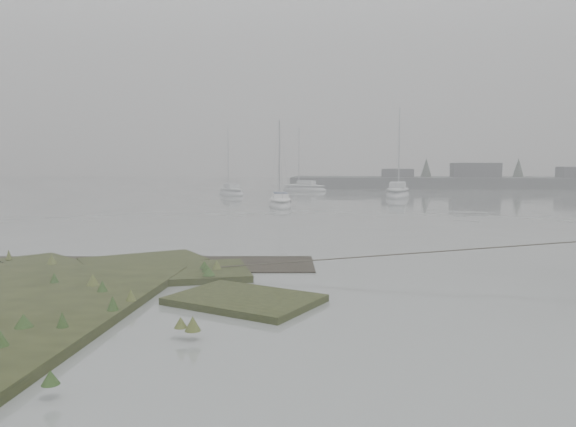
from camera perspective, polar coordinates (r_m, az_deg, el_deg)
The scene contains 6 objects.
ground at distance 44.48m, azimuth 1.85°, elevation 0.77°, with size 160.00×160.00×0.00m, color gray.
far_shoreline at distance 79.84m, azimuth 23.12°, elevation 3.01°, with size 60.00×8.00×4.15m.
sailboat_white at distance 43.61m, azimuth -0.80°, elevation 0.98°, with size 2.64×5.37×7.26m.
sailboat_far_a at distance 59.08m, azimuth -5.82°, elevation 2.12°, with size 4.41×5.45×7.57m.
sailboat_far_b at distance 56.27m, azimuth 11.08°, elevation 1.95°, with size 3.33×7.08×9.60m.
sailboat_far_c at distance 66.08m, azimuth 1.68°, elevation 2.51°, with size 5.95×4.01×8.01m.
Camera 1 is at (2.97, -14.24, 3.59)m, focal length 35.00 mm.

